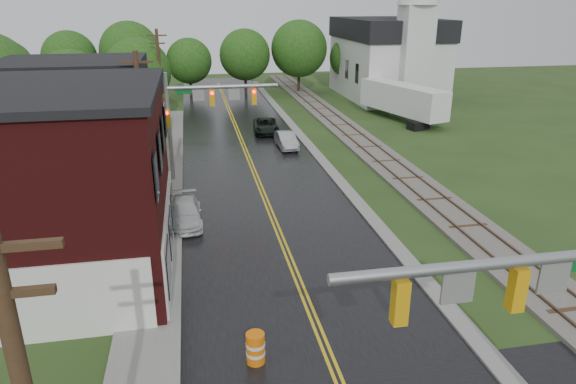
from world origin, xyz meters
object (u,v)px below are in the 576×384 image
object	(u,v)px
utility_pole_c	(160,76)
pickup_white	(185,213)
construction_barrel	(255,348)
tree_left_e	(139,73)
sedan_silver	(286,140)
semi_trailer	(403,99)
utility_pole_b	(143,130)
tree_left_c	(73,87)
suv_dark	(266,126)
church	(391,50)
traffic_signal_near	(543,306)
traffic_signal_far	(201,106)

from	to	relation	value
utility_pole_c	pickup_white	distance (m)	24.83
construction_barrel	tree_left_e	bearing A→B (deg)	99.37
sedan_silver	semi_trailer	world-z (taller)	semi_trailer
utility_pole_b	tree_left_c	xyz separation A→B (m)	(-7.05, 17.90, -0.21)
suv_dark	sedan_silver	bearing A→B (deg)	-75.96
utility_pole_b	construction_barrel	distance (m)	15.73
suv_dark	sedan_silver	distance (m)	5.47
church	pickup_white	world-z (taller)	church
suv_dark	construction_barrel	distance (m)	31.91
church	traffic_signal_near	bearing A→B (deg)	-107.72
traffic_signal_far	utility_pole_b	bearing A→B (deg)	-123.68
traffic_signal_far	construction_barrel	world-z (taller)	traffic_signal_far
sedan_silver	pickup_white	bearing A→B (deg)	-122.45
utility_pole_c	traffic_signal_near	bearing A→B (deg)	-76.26
traffic_signal_far	pickup_white	xyz separation A→B (m)	(-1.33, -7.40, -4.35)
pickup_white	semi_trailer	world-z (taller)	semi_trailer
utility_pole_b	utility_pole_c	world-z (taller)	same
traffic_signal_far	traffic_signal_near	bearing A→B (deg)	-74.48
traffic_signal_near	utility_pole_c	world-z (taller)	utility_pole_c
traffic_signal_near	tree_left_e	distance (m)	45.59
utility_pole_c	sedan_silver	bearing A→B (deg)	-45.62
church	traffic_signal_far	distance (m)	35.59
traffic_signal_near	pickup_white	size ratio (longest dim) A/B	1.72
church	traffic_signal_near	world-z (taller)	church
church	utility_pole_b	bearing A→B (deg)	-130.18
tree_left_c	traffic_signal_far	bearing A→B (deg)	-51.18
utility_pole_b	tree_left_c	bearing A→B (deg)	111.49
traffic_signal_near	utility_pole_c	xyz separation A→B (m)	(-10.27, 42.00, -0.25)
church	tree_left_c	distance (m)	36.59
tree_left_c	pickup_white	size ratio (longest dim) A/B	1.79
sedan_silver	pickup_white	size ratio (longest dim) A/B	0.92
tree_left_c	construction_barrel	world-z (taller)	tree_left_c
utility_pole_b	utility_pole_c	xyz separation A→B (m)	(0.00, 22.00, 0.00)
utility_pole_b	traffic_signal_near	bearing A→B (deg)	-62.81
construction_barrel	sedan_silver	bearing A→B (deg)	77.24
utility_pole_b	utility_pole_c	distance (m)	22.00
pickup_white	semi_trailer	distance (m)	30.90
church	tree_left_c	world-z (taller)	church
traffic_signal_far	suv_dark	distance (m)	14.05
pickup_white	construction_barrel	bearing A→B (deg)	-80.94
traffic_signal_near	traffic_signal_far	xyz separation A→B (m)	(-6.94, 25.00, 0.01)
utility_pole_b	tree_left_c	world-z (taller)	utility_pole_b
sedan_silver	pickup_white	distance (m)	16.20
traffic_signal_far	church	bearing A→B (deg)	48.73
utility_pole_c	semi_trailer	bearing A→B (deg)	-5.72
suv_dark	utility_pole_b	bearing A→B (deg)	-114.19
tree_left_e	pickup_white	world-z (taller)	tree_left_e
tree_left_e	pickup_white	distance (m)	26.94
traffic_signal_near	construction_barrel	size ratio (longest dim) A/B	6.51
traffic_signal_far	suv_dark	bearing A→B (deg)	63.42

